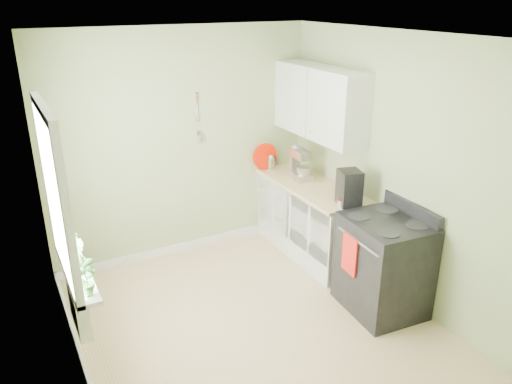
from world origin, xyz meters
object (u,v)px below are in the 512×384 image
stove (383,265)px  coffee_maker (349,189)px  stand_mixer (300,165)px  kettle (271,161)px

stove → coffee_maker: size_ratio=2.89×
stove → coffee_maker: bearing=89.2°
stand_mixer → stove: bearing=-89.9°
kettle → coffee_maker: (0.14, -1.42, 0.09)m
kettle → coffee_maker: bearing=-84.4°
stand_mixer → coffee_maker: size_ratio=1.06×
stand_mixer → kettle: size_ratio=2.17×
stand_mixer → kettle: stand_mixer is taller
kettle → coffee_maker: coffee_maker is taller
stand_mixer → coffee_maker: bearing=-89.3°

